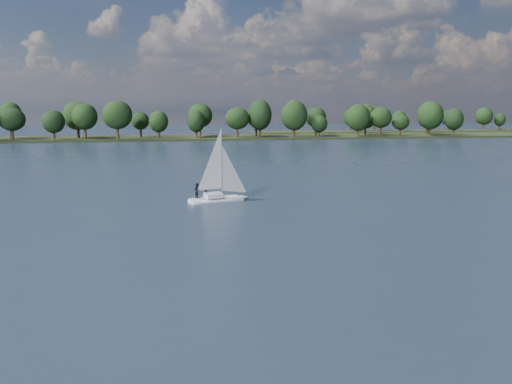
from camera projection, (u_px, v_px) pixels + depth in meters
ground at (186, 164)px, 117.05m from camera, size 700.00×700.00×0.00m
far_shore at (158, 139)px, 225.26m from camera, size 660.00×40.00×1.50m
far_shore_back at (454, 131)px, 306.22m from camera, size 220.00×30.00×1.40m
sailboat at (216, 180)px, 68.37m from camera, size 7.31×4.08×9.28m
treeline at (112, 118)px, 216.63m from camera, size 563.20×74.12×18.26m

